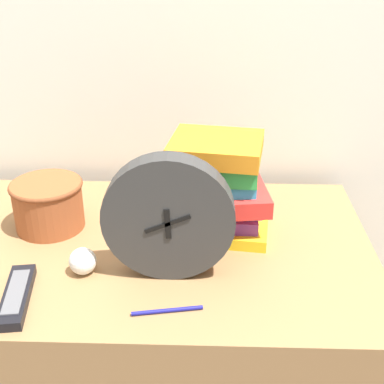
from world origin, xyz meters
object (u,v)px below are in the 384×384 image
object	(u,v)px
pen	(167,311)
desk_clock	(168,218)
book_stack	(214,189)
basket	(48,203)
tv_remote	(17,296)
crumpled_paper_ball	(83,261)

from	to	relation	value
pen	desk_clock	bearing A→B (deg)	91.91
book_stack	basket	bearing A→B (deg)	178.55
desk_clock	tv_remote	xyz separation A→B (m)	(-0.29, -0.10, -0.12)
desk_clock	pen	bearing A→B (deg)	-88.09
desk_clock	crumpled_paper_ball	xyz separation A→B (m)	(-0.18, -0.00, -0.10)
basket	desk_clock	bearing A→B (deg)	-31.65
basket	pen	world-z (taller)	basket
book_stack	pen	bearing A→B (deg)	-106.36
book_stack	crumpled_paper_ball	size ratio (longest dim) A/B	4.62
crumpled_paper_ball	pen	distance (m)	0.22
crumpled_paper_ball	pen	xyz separation A→B (m)	(0.18, -0.12, -0.02)
crumpled_paper_ball	pen	bearing A→B (deg)	-33.56
desk_clock	tv_remote	bearing A→B (deg)	-161.23
basket	pen	distance (m)	0.44
desk_clock	book_stack	xyz separation A→B (m)	(0.09, 0.17, -0.02)
book_stack	tv_remote	world-z (taller)	book_stack
basket	tv_remote	distance (m)	0.29
crumpled_paper_ball	desk_clock	bearing A→B (deg)	0.67
book_stack	pen	size ratio (longest dim) A/B	1.96
book_stack	desk_clock	bearing A→B (deg)	-117.74
book_stack	tv_remote	xyz separation A→B (m)	(-0.38, -0.27, -0.10)
tv_remote	pen	bearing A→B (deg)	-5.07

